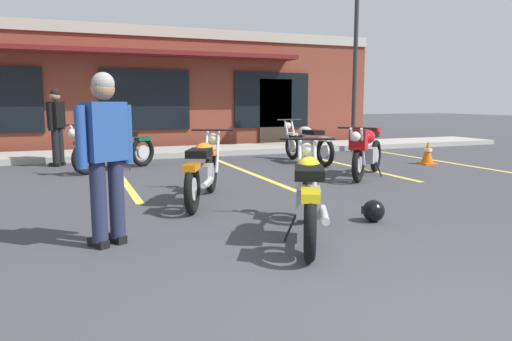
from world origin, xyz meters
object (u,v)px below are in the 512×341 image
(motorcycle_red_sportbike, at_px, (367,149))
(parking_lot_lamp_post, at_px, (358,41))
(motorcycle_black_cruiser, at_px, (308,143))
(person_by_back_row, at_px, (105,149))
(helmet_on_pavement, at_px, (373,211))
(motorcycle_orange_scrambler, at_px, (115,148))
(motorcycle_foreground_classic, at_px, (308,194))
(person_in_black_shirt, at_px, (56,123))
(traffic_cone, at_px, (428,153))
(motorcycle_silver_naked, at_px, (203,169))

(motorcycle_red_sportbike, bearing_deg, parking_lot_lamp_post, 59.17)
(motorcycle_black_cruiser, distance_m, person_by_back_row, 6.88)
(motorcycle_red_sportbike, height_order, helmet_on_pavement, motorcycle_red_sportbike)
(motorcycle_red_sportbike, xyz_separation_m, motorcycle_orange_scrambler, (-4.24, 2.66, -0.07))
(motorcycle_foreground_classic, height_order, person_in_black_shirt, person_in_black_shirt)
(parking_lot_lamp_post, bearing_deg, motorcycle_foreground_classic, -126.40)
(person_in_black_shirt, bearing_deg, motorcycle_red_sportbike, -35.64)
(motorcycle_foreground_classic, xyz_separation_m, motorcycle_red_sportbike, (2.83, 3.08, 0.07))
(motorcycle_foreground_classic, xyz_separation_m, parking_lot_lamp_post, (5.21, 7.07, 2.57))
(person_in_black_shirt, distance_m, parking_lot_lamp_post, 7.99)
(motorcycle_orange_scrambler, relative_size, traffic_cone, 3.45)
(motorcycle_orange_scrambler, distance_m, helmet_on_pavement, 5.98)
(motorcycle_foreground_classic, distance_m, person_in_black_shirt, 7.36)
(motorcycle_silver_naked, relative_size, person_in_black_shirt, 1.17)
(motorcycle_foreground_classic, relative_size, traffic_cone, 3.66)
(motorcycle_red_sportbike, relative_size, traffic_cone, 3.20)
(motorcycle_foreground_classic, relative_size, parking_lot_lamp_post, 0.42)
(motorcycle_black_cruiser, relative_size, person_in_black_shirt, 1.26)
(helmet_on_pavement, relative_size, parking_lot_lamp_post, 0.06)
(motorcycle_orange_scrambler, distance_m, person_in_black_shirt, 1.67)
(motorcycle_silver_naked, relative_size, person_by_back_row, 1.17)
(traffic_cone, bearing_deg, motorcycle_black_cruiser, 153.60)
(person_in_black_shirt, height_order, person_by_back_row, same)
(motorcycle_black_cruiser, relative_size, traffic_cone, 3.98)
(motorcycle_black_cruiser, distance_m, parking_lot_lamp_post, 3.88)
(traffic_cone, relative_size, parking_lot_lamp_post, 0.11)
(motorcycle_orange_scrambler, bearing_deg, motorcycle_black_cruiser, -4.65)
(person_in_black_shirt, distance_m, traffic_cone, 8.24)
(motorcycle_silver_naked, distance_m, person_in_black_shirt, 5.20)
(person_in_black_shirt, relative_size, traffic_cone, 3.16)
(motorcycle_orange_scrambler, bearing_deg, helmet_on_pavement, -65.96)
(motorcycle_red_sportbike, distance_m, motorcycle_black_cruiser, 2.32)
(motorcycle_foreground_classic, relative_size, motorcycle_orange_scrambler, 1.06)
(motorcycle_orange_scrambler, bearing_deg, parking_lot_lamp_post, 11.29)
(traffic_cone, bearing_deg, parking_lot_lamp_post, 90.74)
(motorcycle_orange_scrambler, xyz_separation_m, person_by_back_row, (-0.54, -5.28, 0.49))
(motorcycle_black_cruiser, bearing_deg, motorcycle_foreground_classic, -117.64)
(motorcycle_red_sportbike, relative_size, motorcycle_silver_naked, 0.87)
(traffic_cone, bearing_deg, motorcycle_foreground_classic, -141.32)
(person_in_black_shirt, bearing_deg, motorcycle_silver_naked, -67.80)
(person_in_black_shirt, bearing_deg, motorcycle_black_cruiser, -15.76)
(motorcycle_foreground_classic, xyz_separation_m, traffic_cone, (5.25, 4.20, -0.20))
(motorcycle_orange_scrambler, height_order, parking_lot_lamp_post, parking_lot_lamp_post)
(motorcycle_foreground_classic, xyz_separation_m, motorcycle_silver_naked, (-0.54, 2.11, 0.00))
(traffic_cone, bearing_deg, motorcycle_orange_scrambler, 166.93)
(motorcycle_red_sportbike, distance_m, motorcycle_silver_naked, 3.51)
(motorcycle_black_cruiser, bearing_deg, motorcycle_orange_scrambler, 175.35)
(motorcycle_foreground_classic, height_order, motorcycle_black_cruiser, same)
(motorcycle_foreground_classic, height_order, motorcycle_orange_scrambler, same)
(person_by_back_row, xyz_separation_m, parking_lot_lamp_post, (7.15, 6.60, 2.08))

